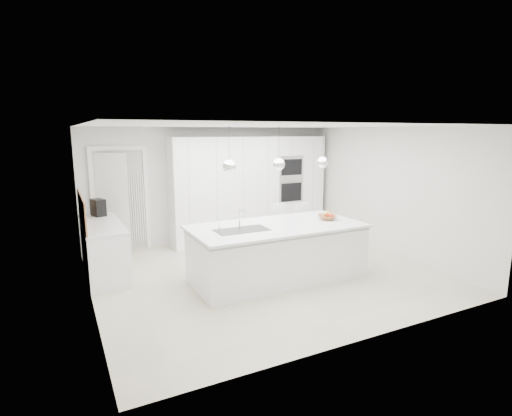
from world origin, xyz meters
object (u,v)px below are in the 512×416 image
espresso_machine (98,207)px  bar_stool_left (281,232)px  island_base (278,253)px  bar_stool_right (306,230)px  fruit_bowl (327,217)px

espresso_machine → bar_stool_left: espresso_machine is taller
island_base → espresso_machine: (-2.53, 2.15, 0.62)m
bar_stool_left → bar_stool_right: bearing=-7.4°
island_base → espresso_machine: 3.38m
bar_stool_left → island_base: bearing=-135.1°
bar_stool_right → espresso_machine: bearing=155.0°
fruit_bowl → bar_stool_right: 0.99m
espresso_machine → island_base: bearing=-59.1°
bar_stool_right → bar_stool_left: bearing=178.0°
espresso_machine → bar_stool_left: (3.10, -1.30, -0.53)m
espresso_machine → bar_stool_right: 3.92m
espresso_machine → fruit_bowl: bearing=-49.8°
island_base → fruit_bowl: size_ratio=8.62×
island_base → fruit_bowl: (1.00, 0.02, 0.51)m
bar_stool_left → bar_stool_right: size_ratio=1.04×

